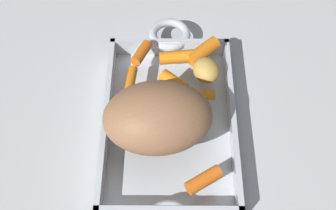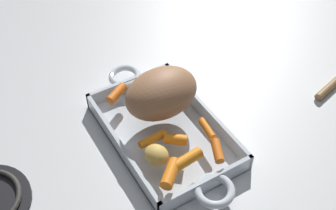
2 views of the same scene
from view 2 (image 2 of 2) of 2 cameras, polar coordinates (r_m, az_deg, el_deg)
ground_plane at (r=0.89m, az=-0.51°, el=-4.14°), size 2.01×2.01×0.00m
roasting_dish at (r=0.88m, az=-0.51°, el=-3.60°), size 0.43×0.20×0.04m
pork_roast at (r=0.85m, az=-0.88°, el=1.61°), size 0.13×0.17×0.09m
baby_carrot_long at (r=0.81m, az=6.57°, el=-6.07°), size 0.05×0.04×0.02m
baby_carrot_northeast at (r=0.82m, az=1.02°, el=-4.57°), size 0.04×0.05×0.02m
baby_carrot_center_right at (r=0.91m, az=-6.83°, el=1.52°), size 0.04×0.06×0.02m
baby_carrot_center_left at (r=0.84m, az=5.17°, el=-3.14°), size 0.05×0.02×0.02m
baby_carrot_northwest at (r=0.77m, az=0.36°, el=-9.09°), size 0.06×0.06×0.03m
baby_carrot_southwest at (r=0.82m, az=-2.08°, el=-4.55°), size 0.02×0.06×0.02m
baby_carrot_short at (r=0.79m, az=2.66°, el=-7.21°), size 0.03×0.06×0.02m
potato_corner at (r=0.79m, az=-1.53°, el=-6.66°), size 0.06×0.05×0.03m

